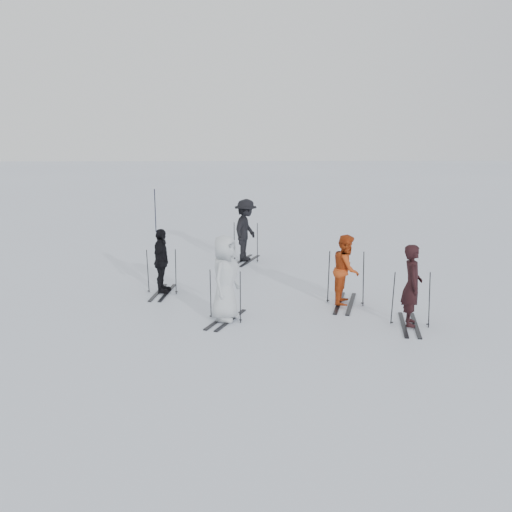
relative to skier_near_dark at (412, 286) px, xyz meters
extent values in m
plane|color=silver|center=(-3.26, 1.50, -0.88)|extent=(120.00, 120.00, 0.00)
imported|color=black|center=(0.00, 0.00, 0.00)|extent=(0.53, 0.71, 1.76)
imported|color=#B03E13|center=(-1.12, 1.58, -0.04)|extent=(0.84, 0.96, 1.68)
imported|color=#B5BBBF|center=(-3.99, 0.47, 0.07)|extent=(0.92, 1.09, 1.89)
imported|color=black|center=(-5.68, 2.63, -0.05)|extent=(0.52, 1.01, 1.66)
imported|color=black|center=(-3.49, 6.21, 0.10)|extent=(1.13, 1.44, 1.96)
cylinder|color=black|center=(-7.12, 11.53, 0.00)|extent=(0.04, 0.04, 1.76)
camera|label=1|loc=(-3.64, -11.60, 3.31)|focal=40.00mm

